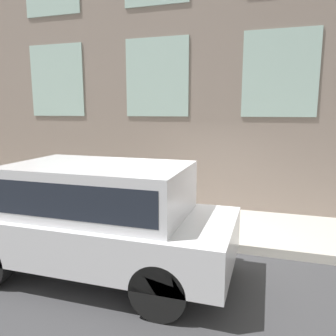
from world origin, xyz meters
TOP-DOWN VIEW (x-y plane):
  - ground_plane at (0.00, 0.00)m, footprint 80.00×80.00m
  - sidewalk at (1.18, 0.00)m, footprint 2.36×60.00m
  - fire_hydrant at (0.52, 0.32)m, footprint 0.31×0.43m
  - person at (1.07, 1.18)m, footprint 0.31×0.20m
  - parked_truck_silver_near at (-1.51, 1.26)m, footprint 1.94×4.57m

SIDE VIEW (x-z plane):
  - ground_plane at x=0.00m, z-range 0.00..0.00m
  - sidewalk at x=1.18m, z-range 0.00..0.18m
  - fire_hydrant at x=0.52m, z-range 0.19..1.01m
  - person at x=1.07m, z-range 0.31..1.57m
  - parked_truck_silver_near at x=-1.51m, z-range 0.14..2.03m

